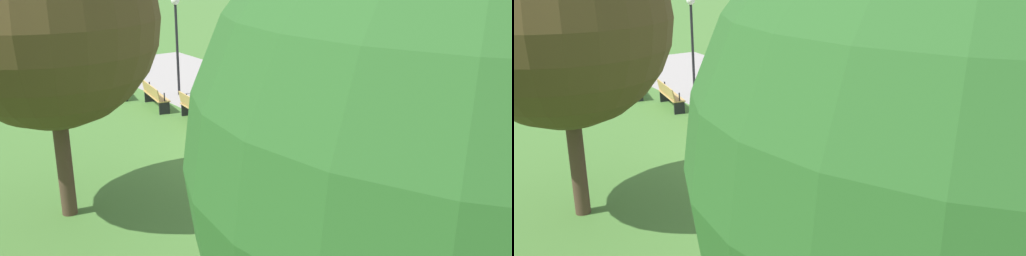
% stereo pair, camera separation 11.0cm
% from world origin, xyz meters
% --- Properties ---
extents(ground_plane, '(120.00, 120.00, 0.00)m').
position_xyz_m(ground_plane, '(0.00, 0.00, 0.00)').
color(ground_plane, '#477A33').
extents(path_paving, '(31.36, 5.32, 0.01)m').
position_xyz_m(path_paving, '(0.00, 2.85, 0.00)').
color(path_paving, '#A39E99').
rests_on(path_paving, ground).
extents(bench_0, '(2.00, 0.90, 0.89)m').
position_xyz_m(bench_0, '(-8.41, -1.03, 0.48)').
color(bench_0, tan).
rests_on(bench_0, ground).
extents(bench_1, '(2.00, 0.78, 0.89)m').
position_xyz_m(bench_1, '(-6.04, -0.56, 0.48)').
color(bench_1, tan).
rests_on(bench_1, ground).
extents(bench_2, '(1.98, 0.66, 0.89)m').
position_xyz_m(bench_2, '(-3.63, -0.25, 0.48)').
color(bench_2, tan).
rests_on(bench_2, ground).
extents(bench_3, '(1.96, 0.54, 0.89)m').
position_xyz_m(bench_3, '(-1.21, -0.09, 0.48)').
color(bench_3, tan).
rests_on(bench_3, ground).
extents(bench_4, '(1.96, 0.54, 0.89)m').
position_xyz_m(bench_4, '(1.21, -0.09, 0.48)').
color(bench_4, tan).
rests_on(bench_4, ground).
extents(bench_5, '(1.98, 0.66, 0.89)m').
position_xyz_m(bench_5, '(3.63, -0.25, 0.48)').
color(bench_5, tan).
rests_on(bench_5, ground).
extents(bench_6, '(2.00, 0.78, 0.89)m').
position_xyz_m(bench_6, '(6.04, -0.56, 0.48)').
color(bench_6, tan).
rests_on(bench_6, ground).
extents(person_seated, '(0.36, 0.54, 1.20)m').
position_xyz_m(person_seated, '(3.61, -0.10, 0.64)').
color(person_seated, navy).
rests_on(person_seated, ground).
extents(tree_2, '(4.37, 4.37, 6.37)m').
position_xyz_m(tree_2, '(0.49, -5.77, 4.18)').
color(tree_2, '#4C3828').
rests_on(tree_2, ground).
extents(tree_3, '(3.92, 3.92, 6.10)m').
position_xyz_m(tree_3, '(9.66, -5.58, 4.12)').
color(tree_3, '#4C3828').
rests_on(tree_3, ground).
extents(lamp_post, '(0.32, 0.32, 3.80)m').
position_xyz_m(lamp_post, '(-7.21, 1.06, 2.66)').
color(lamp_post, black).
rests_on(lamp_post, ground).
extents(trash_bin, '(0.52, 0.52, 0.78)m').
position_xyz_m(trash_bin, '(-10.35, -0.54, 0.39)').
color(trash_bin, black).
rests_on(trash_bin, ground).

